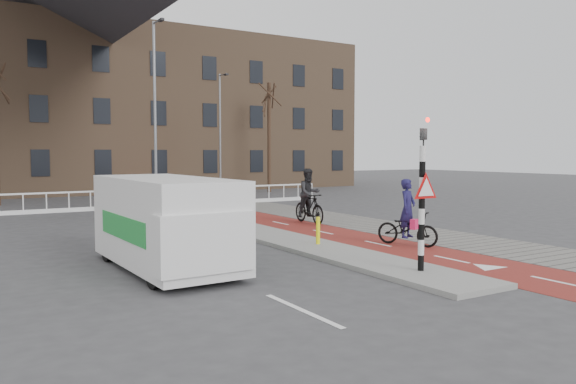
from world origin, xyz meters
TOP-DOWN VIEW (x-y plane):
  - ground at (0.00, 0.00)m, footprint 120.00×120.00m
  - bike_lane at (1.50, 10.00)m, footprint 2.50×60.00m
  - sidewalk at (4.30, 10.00)m, footprint 3.00×60.00m
  - curb_island at (-0.70, 4.00)m, footprint 1.80×16.00m
  - traffic_signal at (-0.60, -2.02)m, footprint 0.80×0.80m
  - bollard at (-0.51, 2.35)m, footprint 0.12×0.12m
  - cyclist_near at (2.07, 1.29)m, footprint 1.39×2.08m
  - cyclist_far at (2.45, 7.35)m, footprint 0.96×2.09m
  - van at (-5.41, 1.74)m, footprint 2.24×5.26m
  - railing at (-5.00, 17.00)m, footprint 28.00×0.10m
  - townhouse_row at (-3.00, 32.00)m, footprint 46.00×10.00m
  - tree_right at (10.03, 24.14)m, footprint 0.27×0.27m
  - streetlight_near at (-2.18, 12.43)m, footprint 0.12×0.12m
  - streetlight_right at (5.06, 21.71)m, footprint 0.12×0.12m

SIDE VIEW (x-z plane):
  - ground at x=0.00m, z-range 0.00..0.00m
  - bike_lane at x=1.50m, z-range 0.00..0.01m
  - sidewalk at x=4.30m, z-range 0.00..0.01m
  - curb_island at x=-0.70m, z-range 0.00..0.12m
  - railing at x=-5.00m, z-range -0.19..0.80m
  - bollard at x=-0.51m, z-range 0.12..0.93m
  - cyclist_near at x=2.07m, z-range -0.33..1.71m
  - cyclist_far at x=2.45m, z-range -0.18..2.02m
  - van at x=-5.41m, z-range 0.06..2.30m
  - traffic_signal at x=-0.60m, z-range 0.15..3.83m
  - streetlight_right at x=5.06m, z-range 0.00..7.84m
  - tree_right at x=10.03m, z-range 0.00..7.87m
  - streetlight_near at x=-2.18m, z-range 0.00..8.45m
  - townhouse_row at x=-3.00m, z-range -0.14..15.76m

